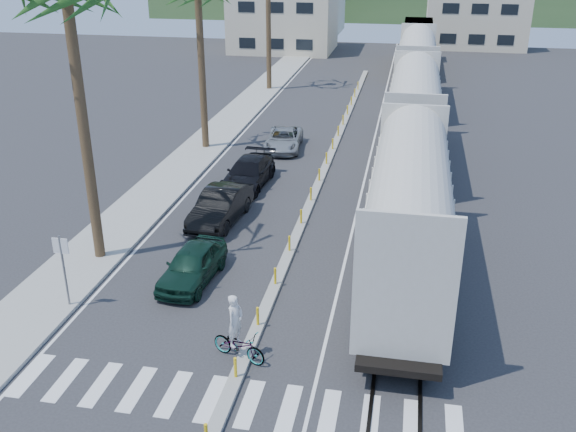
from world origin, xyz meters
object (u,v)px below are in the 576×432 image
object	(u,v)px
car_second	(220,206)
car_lead	(192,265)
street_sign	(63,261)
cyclist	(238,339)

from	to	relation	value
car_second	car_lead	bearing A→B (deg)	-79.59
street_sign	car_second	bearing A→B (deg)	68.93
car_lead	car_second	xyz separation A→B (m)	(-0.56, 5.87, 0.08)
street_sign	car_second	distance (m)	9.42
car_lead	street_sign	bearing A→B (deg)	-139.92
cyclist	street_sign	bearing A→B (deg)	95.24
street_sign	car_lead	xyz separation A→B (m)	(3.92, 2.85, -1.23)
street_sign	cyclist	distance (m)	7.43
street_sign	car_lead	distance (m)	5.00
car_lead	car_second	world-z (taller)	car_second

